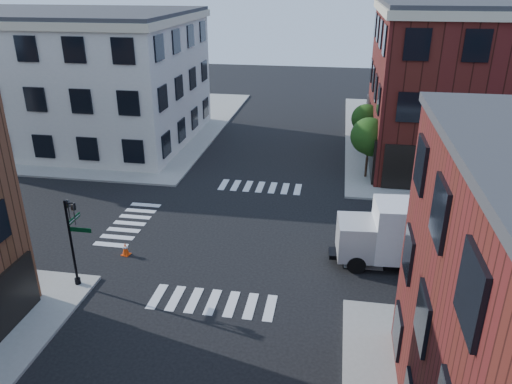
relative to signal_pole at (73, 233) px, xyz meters
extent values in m
plane|color=black|center=(6.72, 6.68, -2.86)|extent=(120.00, 120.00, 0.00)
cube|color=gray|center=(-14.28, 27.68, -2.78)|extent=(30.00, 30.00, 0.15)
cube|color=silver|center=(-12.28, 22.68, 2.64)|extent=(22.00, 16.00, 11.00)
cylinder|color=black|center=(14.22, 16.68, -1.97)|extent=(0.18, 0.18, 1.47)
cylinder|color=black|center=(14.22, 16.68, -1.24)|extent=(0.12, 0.12, 1.47)
sphere|color=#13340E|center=(14.22, 16.68, 0.44)|extent=(2.69, 2.69, 2.69)
sphere|color=#13340E|center=(14.47, 16.58, -0.10)|extent=(1.85, 1.85, 1.85)
cylinder|color=black|center=(14.22, 22.68, -2.04)|extent=(0.18, 0.18, 1.33)
cylinder|color=black|center=(14.22, 22.68, -1.38)|extent=(0.12, 0.12, 1.33)
sphere|color=#13340E|center=(14.22, 22.68, 0.14)|extent=(2.43, 2.43, 2.43)
sphere|color=#13340E|center=(14.47, 22.58, -0.35)|extent=(1.67, 1.67, 1.67)
cylinder|color=black|center=(-0.08, -0.12, -0.56)|extent=(0.12, 0.12, 4.60)
cylinder|color=black|center=(-0.08, -0.12, -2.56)|extent=(0.28, 0.28, 0.30)
cube|color=#053819|center=(0.47, -0.12, 0.29)|extent=(1.10, 0.03, 0.22)
cube|color=#053819|center=(-0.08, 0.43, 0.54)|extent=(0.03, 1.10, 0.22)
imported|color=black|center=(0.27, -0.02, 1.04)|extent=(0.22, 0.18, 1.10)
imported|color=black|center=(-0.18, 0.23, 1.04)|extent=(0.18, 0.22, 1.10)
cube|color=silver|center=(16.86, 4.65, -0.85)|extent=(5.71, 2.81, 2.96)
cube|color=maroon|center=(16.96, 3.44, -0.85)|extent=(2.10, 0.20, 0.67)
cube|color=maroon|center=(16.77, 5.86, -0.85)|extent=(2.10, 0.20, 0.67)
cube|color=#B1B2B4|center=(13.24, 4.38, -1.38)|extent=(2.08, 2.43, 1.91)
cube|color=black|center=(12.34, 4.31, -1.04)|extent=(0.23, 1.82, 0.86)
cube|color=black|center=(15.72, 4.57, -2.38)|extent=(7.69, 1.54, 0.24)
cylinder|color=black|center=(13.32, 3.38, -2.38)|extent=(0.98, 0.41, 0.96)
cylinder|color=black|center=(13.17, 5.38, -2.38)|extent=(0.98, 0.41, 0.96)
cylinder|color=black|center=(16.75, 3.64, -2.38)|extent=(0.98, 0.41, 0.96)
cylinder|color=black|center=(16.60, 5.64, -2.38)|extent=(0.98, 0.41, 0.96)
cylinder|color=black|center=(19.04, 3.81, -2.38)|extent=(0.98, 0.41, 0.96)
cylinder|color=black|center=(18.88, 5.81, -2.38)|extent=(0.98, 0.41, 0.96)
cube|color=#F8420B|center=(1.02, 3.08, -2.84)|extent=(0.49, 0.49, 0.04)
cone|color=#F8420B|center=(1.02, 3.08, -2.48)|extent=(0.46, 0.46, 0.76)
cylinder|color=white|center=(1.02, 3.08, -2.37)|extent=(0.29, 0.29, 0.09)
camera|label=1|loc=(11.91, -18.94, 11.07)|focal=35.00mm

